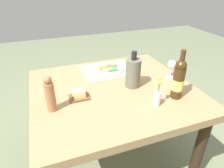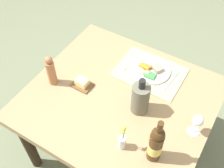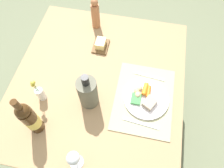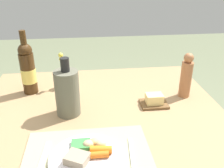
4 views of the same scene
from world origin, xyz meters
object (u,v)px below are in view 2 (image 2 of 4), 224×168
Objects in this scene: wine_bottle at (156,144)px; dinner_plate at (151,70)px; dining_table at (119,106)px; butter_dish at (82,83)px; pepper_mill at (51,71)px; wine_glass at (197,122)px; fork at (171,80)px; flower_vase at (122,141)px; knife at (131,62)px; cooler_bottle at (140,98)px.

dinner_plate is at bearing -62.81° from wine_bottle.
dining_table is 8.87× the size of butter_dish.
pepper_mill is (0.51, 0.42, 0.09)m from dinner_plate.
dinner_plate is 1.79× the size of wine_glass.
dining_table is 5.66× the size of fork.
butter_dish is (0.44, -0.25, -0.04)m from flower_vase.
fork reaches higher than dining_table.
fork is 0.31m from knife.
wine_glass is 1.13× the size of butter_dish.
dining_table is 0.53m from wine_glass.
dining_table is 4.29× the size of cooler_bottle.
cooler_bottle reaches higher than pepper_mill.
wine_glass is 0.29m from wine_bottle.
flower_vase reaches higher than dinner_plate.
dinner_plate is 1.30× the size of flower_vase.
knife is at bearing -27.39° from wine_glass.
wine_glass is at bearing -176.42° from cooler_bottle.
cooler_bottle reaches higher than flower_vase.
pepper_mill is (0.35, 0.42, 0.10)m from knife.
wine_glass is at bearing 137.93° from fork.
pepper_mill is at bearing 39.35° from dinner_plate.
dining_table is at bearing -165.05° from pepper_mill.
butter_dish is (0.75, 0.05, -0.08)m from wine_glass.
dining_table is at bearing 58.19° from fork.
cooler_bottle is (0.21, -0.24, -0.03)m from wine_bottle.
cooler_bottle reaches higher than fork.
wine_bottle is at bearing 131.33° from cooler_bottle.
cooler_bottle is 0.42m from butter_dish.
knife is at bearing -1.15° from dinner_plate.
cooler_bottle is at bearing 131.73° from knife.
dining_table is 0.29m from butter_dish.
wine_bottle is 1.24× the size of cooler_bottle.
pepper_mill reaches higher than dinner_plate.
butter_dish reaches higher than fork.
fork is 0.58m from wine_bottle.
knife is at bearing -53.99° from cooler_bottle.
dinner_plate is 0.79× the size of wine_bottle.
pepper_mill is at bearing 9.88° from cooler_bottle.
fork is at bearing -94.03° from flower_vase.
dining_table is 0.38m from flower_vase.
flower_vase is at bearing 122.18° from dining_table.
flower_vase is (-0.62, 0.17, -0.05)m from pepper_mill.
wine_glass is 0.34m from cooler_bottle.
flower_vase is 0.51m from butter_dish.
cooler_bottle is (0.34, 0.02, 0.00)m from wine_glass.
fork is 0.59m from butter_dish.
dining_table is 3.46× the size of wine_bottle.
flower_vase is (0.04, 0.59, 0.06)m from fork.
cooler_bottle is 1.16× the size of pepper_mill.
wine_glass is 0.55× the size of cooler_bottle.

